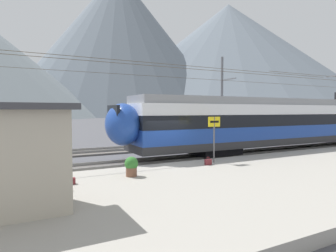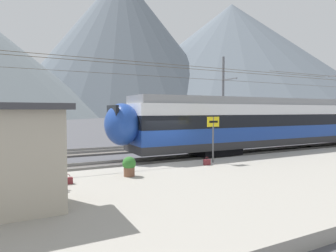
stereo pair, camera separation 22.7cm
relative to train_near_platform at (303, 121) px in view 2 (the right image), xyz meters
The scene contains 13 objects.
ground_plane 12.58m from the train_near_platform, behind, with size 400.00×400.00×0.00m, color #4C4C51.
platform_slab 14.00m from the train_near_platform, 152.92° to the right, with size 120.00×8.95×0.37m, color #A39E93.
track_near 12.52m from the train_near_platform, behind, with size 120.00×3.00×0.28m.
track_far 13.84m from the train_near_platform, 154.40° to the left, with size 120.00×3.00×0.28m.
train_near_platform is the anchor object (origin of this frame).
catenary_mast_far_side 8.03m from the train_near_platform, 101.79° to the left, with size 46.21×2.13×8.19m.
platform_sign 10.83m from the train_near_platform, 164.60° to the right, with size 0.70×0.08×2.33m.
passenger_walking 18.89m from the train_near_platform, 167.33° to the right, with size 0.53×0.22×1.69m.
handbag_beside_passenger 18.15m from the train_near_platform, 167.21° to the right, with size 0.32×0.18×0.36m.
handbag_near_sign 11.67m from the train_near_platform, 163.58° to the right, with size 0.32×0.18×0.40m.
potted_plant_platform_edge 15.78m from the train_near_platform, 165.89° to the right, with size 0.54×0.54×0.79m.
mountain_central_peak 175.83m from the train_near_platform, 76.53° to the left, with size 142.32×142.32×91.47m, color slate.
mountain_right_ridge 204.58m from the train_near_platform, 52.25° to the left, with size 207.22×207.22×82.42m, color slate.
Camera 2 is at (-6.74, -13.62, 3.01)m, focal length 30.81 mm.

